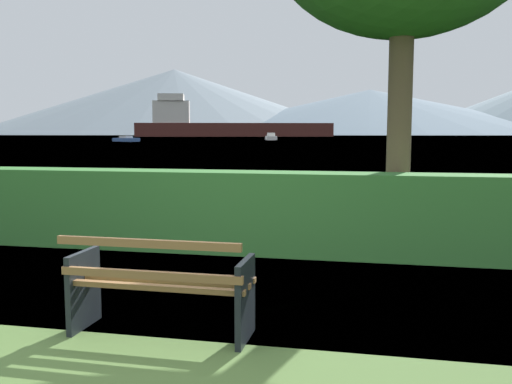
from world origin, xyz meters
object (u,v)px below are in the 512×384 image
Objects in this scene: cargo_ship_large at (219,125)px; fishing_boat_near at (271,137)px; sailboat_mid at (126,139)px; park_bench at (160,286)px.

fishing_boat_near is at bearing -68.66° from cargo_ship_large.
cargo_ship_large is 146.52m from sailboat_mid.
park_bench is 106.31m from sailboat_mid.
park_bench is at bearing -64.73° from sailboat_mid.
fishing_boat_near reaches higher than sailboat_mid.
cargo_ship_large is 13.58× the size of sailboat_mid.
park_bench is at bearing -74.51° from cargo_ship_large.
park_bench is 0.02× the size of cargo_ship_large.
sailboat_mid is at bearing -128.39° from fishing_boat_near.
sailboat_mid is at bearing -81.60° from cargo_ship_large.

